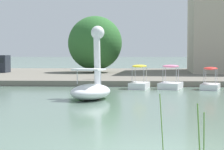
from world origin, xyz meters
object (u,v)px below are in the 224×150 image
at_px(swan_boat, 92,84).
at_px(pedal_boat_yellow, 139,82).
at_px(pedal_boat_red, 210,83).
at_px(pedal_boat_pink, 171,83).
at_px(tree_willow_near_path, 95,43).
at_px(person_on_path, 98,66).

height_order(swan_boat, pedal_boat_yellow, swan_boat).
distance_m(pedal_boat_yellow, pedal_boat_red, 4.72).
relative_size(pedal_boat_yellow, pedal_boat_pink, 0.96).
distance_m(tree_willow_near_path, person_on_path, 12.07).
distance_m(pedal_boat_red, tree_willow_near_path, 18.18).
bearing_deg(tree_willow_near_path, person_on_path, -83.47).
bearing_deg(pedal_boat_pink, swan_boat, -124.85).
bearing_deg(pedal_boat_pink, pedal_boat_red, -8.00).
distance_m(swan_boat, pedal_boat_yellow, 7.15).
height_order(pedal_boat_yellow, pedal_boat_red, pedal_boat_yellow).
bearing_deg(pedal_boat_yellow, person_on_path, 133.34).
distance_m(pedal_boat_yellow, person_on_path, 4.62).
xyz_separation_m(swan_boat, pedal_boat_pink, (4.69, 6.73, -0.38)).
bearing_deg(swan_boat, pedal_boat_red, 41.15).
height_order(pedal_boat_yellow, pedal_boat_pink, pedal_boat_yellow).
bearing_deg(tree_willow_near_path, pedal_boat_yellow, -73.55).
relative_size(pedal_boat_red, person_on_path, 1.33).
xyz_separation_m(pedal_boat_pink, person_on_path, (-5.22, 3.22, 0.99)).
height_order(swan_boat, pedal_boat_red, swan_boat).
height_order(pedal_boat_yellow, tree_willow_near_path, tree_willow_near_path).
bearing_deg(pedal_boat_yellow, pedal_boat_pink, 2.00).
distance_m(swan_boat, tree_willow_near_path, 22.01).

